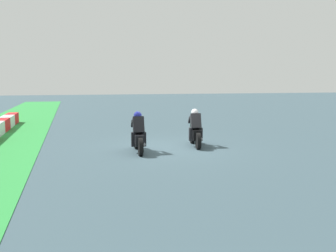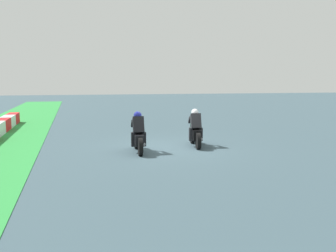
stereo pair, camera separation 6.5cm
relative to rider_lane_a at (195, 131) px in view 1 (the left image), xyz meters
name	(u,v)px [view 1 (the left image)]	position (x,y,z in m)	size (l,w,h in m)	color
ground_plane	(167,148)	(-0.08, 1.18, -0.62)	(120.00, 120.00, 0.00)	#394F58
rider_lane_a	(195,131)	(0.00, 0.00, 0.00)	(2.04, 0.61, 1.51)	black
rider_lane_b	(138,136)	(-0.66, 2.45, 0.00)	(2.04, 0.55, 1.51)	black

